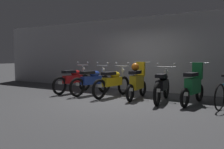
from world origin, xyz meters
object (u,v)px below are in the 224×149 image
object	(u,v)px
motorbike_slot_0	(73,80)
motorbike_slot_2	(113,82)
motorbike_slot_5	(193,86)
motorbike_slot_1	(92,81)
motorbike_slot_4	(162,85)
motorbike_slot_3	(137,81)

from	to	relation	value
motorbike_slot_0	motorbike_slot_2	xyz separation A→B (m)	(1.74, -0.02, 0.00)
motorbike_slot_5	motorbike_slot_0	bearing A→B (deg)	-179.32
motorbike_slot_2	motorbike_slot_1	bearing A→B (deg)	179.04
motorbike_slot_1	motorbike_slot_4	bearing A→B (deg)	-0.49
motorbike_slot_0	motorbike_slot_5	world-z (taller)	motorbike_slot_5
motorbike_slot_0	motorbike_slot_5	size ratio (longest dim) A/B	1.16
motorbike_slot_1	motorbike_slot_3	distance (m)	1.73
motorbike_slot_3	motorbike_slot_4	size ratio (longest dim) A/B	0.86
motorbike_slot_1	motorbike_slot_5	size ratio (longest dim) A/B	1.15
motorbike_slot_0	motorbike_slot_2	world-z (taller)	same
motorbike_slot_2	motorbike_slot_4	size ratio (longest dim) A/B	1.00
motorbike_slot_4	motorbike_slot_1	bearing A→B (deg)	179.51
motorbike_slot_3	motorbike_slot_2	bearing A→B (deg)	-174.61
motorbike_slot_2	motorbike_slot_3	xyz separation A→B (m)	(0.86, 0.08, 0.07)
motorbike_slot_0	motorbike_slot_5	bearing A→B (deg)	0.68
motorbike_slot_2	motorbike_slot_4	distance (m)	1.73
motorbike_slot_0	motorbike_slot_1	xyz separation A→B (m)	(0.87, -0.01, 0.00)
motorbike_slot_0	motorbike_slot_4	world-z (taller)	same
motorbike_slot_2	motorbike_slot_4	xyz separation A→B (m)	(1.73, -0.01, 0.00)
motorbike_slot_1	motorbike_slot_3	xyz separation A→B (m)	(1.73, 0.07, 0.07)
motorbike_slot_1	motorbike_slot_2	xyz separation A→B (m)	(0.87, -0.01, 0.00)
motorbike_slot_0	motorbike_slot_1	distance (m)	0.87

